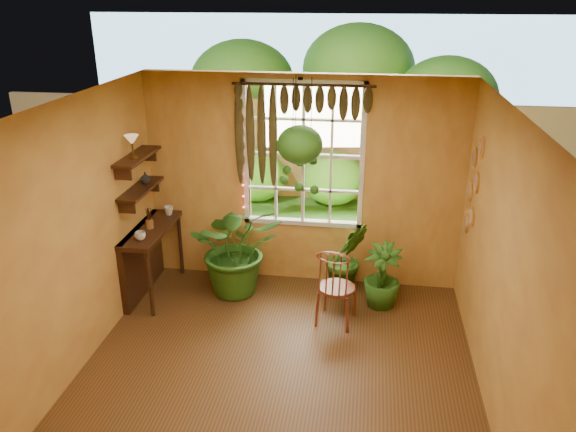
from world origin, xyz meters
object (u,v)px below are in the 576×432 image
windsor_chair (336,298)px  potted_plant_left (237,247)px  counter_ledge (145,252)px  hanging_basket (300,148)px  potted_plant_mid (347,258)px

windsor_chair → potted_plant_left: bearing=168.5°
counter_ledge → windsor_chair: (2.43, -0.38, -0.23)m
windsor_chair → potted_plant_left: potted_plant_left is taller
windsor_chair → hanging_basket: 1.80m
potted_plant_mid → hanging_basket: 1.51m
potted_plant_left → potted_plant_mid: size_ratio=1.29×
counter_ledge → potted_plant_mid: potted_plant_mid is taller
counter_ledge → potted_plant_left: size_ratio=0.97×
windsor_chair → potted_plant_left: size_ratio=0.91×
potted_plant_left → counter_ledge: bearing=-171.6°
potted_plant_left → potted_plant_mid: bearing=8.0°
potted_plant_mid → hanging_basket: bearing=177.1°
potted_plant_left → potted_plant_mid: 1.38m
counter_ledge → potted_plant_left: 1.16m
windsor_chair → potted_plant_left: 1.43m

